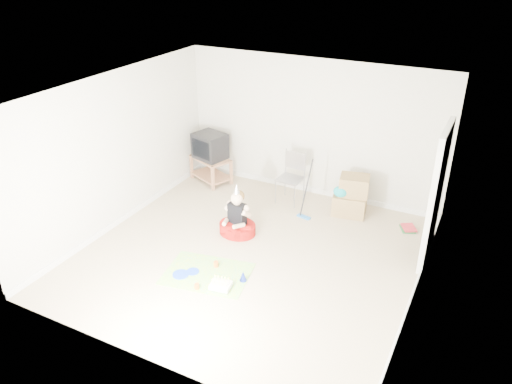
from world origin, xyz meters
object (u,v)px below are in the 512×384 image
at_px(cardboard_boxes, 351,196).
at_px(seated_woman, 237,223).
at_px(crt_tv, 210,146).
at_px(birthday_cake, 221,286).
at_px(folding_chair, 290,179).
at_px(tv_stand, 211,167).

distance_m(cardboard_boxes, seated_woman, 2.12).
xyz_separation_m(crt_tv, birthday_cake, (1.97, -2.98, -0.73)).
bearing_deg(birthday_cake, cardboard_boxes, 71.67).
bearing_deg(cardboard_boxes, seated_woman, -134.54).
distance_m(crt_tv, folding_chair, 1.82).
bearing_deg(seated_woman, crt_tv, 133.31).
height_order(crt_tv, birthday_cake, crt_tv).
height_order(folding_chair, birthday_cake, folding_chair).
relative_size(tv_stand, cardboard_boxes, 1.29).
relative_size(tv_stand, seated_woman, 1.04).
xyz_separation_m(cardboard_boxes, birthday_cake, (-0.97, -2.93, -0.31)).
xyz_separation_m(folding_chair, birthday_cake, (0.18, -2.87, -0.43)).
relative_size(tv_stand, crt_tv, 1.60).
distance_m(seated_woman, birthday_cake, 1.52).
distance_m(tv_stand, seated_woman, 2.14).
relative_size(folding_chair, birthday_cake, 3.02).
distance_m(crt_tv, cardboard_boxes, 2.97).
bearing_deg(crt_tv, cardboard_boxes, 14.37).
xyz_separation_m(cardboard_boxes, seated_woman, (-1.48, -1.50, -0.15)).
distance_m(folding_chair, cardboard_boxes, 1.16).
relative_size(cardboard_boxes, birthday_cake, 2.29).
relative_size(tv_stand, folding_chair, 0.98).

